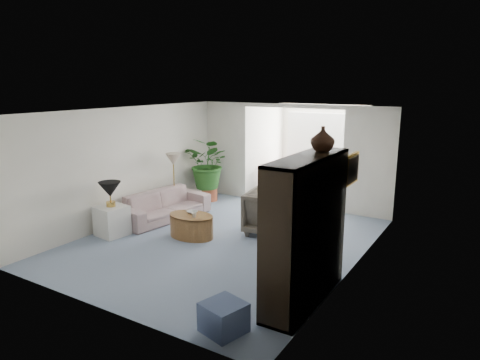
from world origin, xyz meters
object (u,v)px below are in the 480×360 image
Objects in this scene: floor_lamp at (173,159)px; coffee_table at (191,226)px; sunroom_chair_maroon at (279,178)px; cabinet_urn at (323,139)px; ottoman at (224,317)px; table_lamp at (110,189)px; coffee_cup at (194,215)px; plant_pot at (210,194)px; framed_picture at (352,169)px; sofa at (164,205)px; sunroom_chair_blue at (330,186)px; end_table at (112,221)px; sunroom_table at (314,180)px; wingback_chair at (271,212)px; coffee_bowl at (192,212)px; side_table_dark at (309,221)px; entertainment_cabinet at (306,231)px.

coffee_table is (1.42, -1.20, -1.02)m from floor_lamp.
cabinet_urn is at bearing 21.48° from sunroom_chair_maroon.
coffee_table is 3.45m from ottoman.
table_lamp is 4.63× the size of coffee_cup.
framed_picture is at bearing -28.36° from plant_pot.
sunroom_chair_maroon is (1.07, 3.58, 0.07)m from sofa.
sunroom_chair_blue is 1.50m from sunroom_chair_maroon.
framed_picture reaches higher than ottoman.
plant_pot is (0.16, 3.15, -0.14)m from end_table.
ottoman is at bearing 10.35° from sunroom_chair_maroon.
sunroom_chair_maroon reaches higher than coffee_table.
table_lamp reaches higher than ottoman.
plant_pot is 3.15m from sunroom_table.
floor_lamp is 4.36m from sunroom_table.
cabinet_urn is (1.68, -1.74, 1.79)m from wingback_chair.
sofa is at bearing -112.84° from sunroom_table.
sofa is 5.38× the size of plant_pot.
ottoman is (2.25, -2.37, -0.31)m from coffee_cup.
coffee_cup is (1.56, 0.65, -0.45)m from table_lamp.
coffee_bowl is 3.56m from ottoman.
table_lamp is 0.83× the size of sunroom_table.
sunroom_chair_maroon is at bearing 126.12° from side_table_dark.
floor_lamp is 0.90× the size of plant_pot.
floor_lamp is 0.17× the size of entertainment_cabinet.
framed_picture reaches higher than side_table_dark.
coffee_cup is at bearing 153.66° from sunroom_chair_blue.
wingback_chair reaches higher than sofa.
sunroom_table is at bearing 117.37° from framed_picture.
sunroom_table is (2.03, 3.73, -0.99)m from floor_lamp.
floor_lamp is 0.62× the size of side_table_dark.
coffee_cup is at bearing 36.22° from wingback_chair.
wingback_chair is 1.68× the size of side_table_dark.
sunroom_table is (-2.54, 4.91, -1.44)m from framed_picture.
floor_lamp is 1.63m from plant_pot.
entertainment_cabinet is 5.59m from plant_pot.
sunroom_table is (0.75, 0.75, -0.12)m from sunroom_chair_maroon.
sofa is at bearing 139.67° from ottoman.
cabinet_urn is (0.98, -2.04, 1.95)m from side_table_dark.
sunroom_table reaches higher than ottoman.
sunroom_chair_blue is at bearing 70.94° from coffee_bowl.
cabinet_urn is 0.75× the size of ottoman.
sunroom_table is (-1.34, 3.61, -0.02)m from side_table_dark.
ottoman is (2.40, -2.47, -0.04)m from coffee_table.
plant_pot is at bearing -42.55° from sunroom_chair_maroon.
sofa is (-4.37, 0.58, -1.39)m from framed_picture.
wingback_chair is 3.16m from sunroom_chair_blue.
coffee_bowl is at bearing 156.17° from entertainment_cabinet.
side_table_dark is at bearing 132.76° from framed_picture.
sunroom_chair_maroon is (1.27, 4.93, 0.08)m from end_table.
coffee_table is at bearing -40.14° from floor_lamp.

